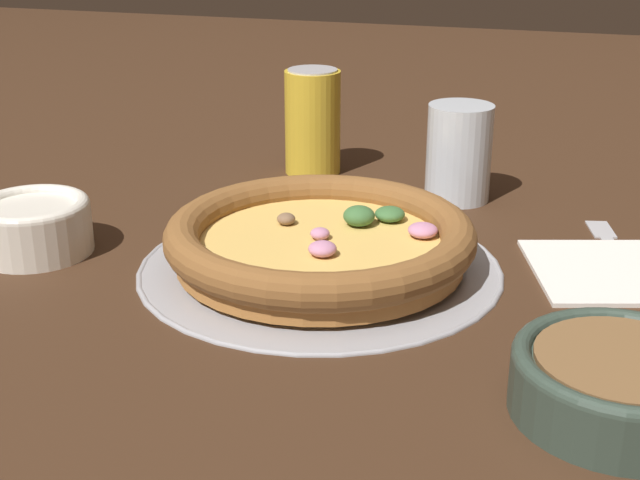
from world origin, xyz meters
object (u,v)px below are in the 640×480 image
object	(u,v)px
drinking_cup	(459,153)
fork	(612,247)
bowl_far	(622,380)
napkin	(610,269)
beverage_can	(313,122)
pizza	(321,240)
pizza_tray	(320,265)
bowl_near	(34,224)

from	to	relation	value
drinking_cup	fork	size ratio (longest dim) A/B	0.65
bowl_far	drinking_cup	world-z (taller)	drinking_cup
bowl_far	fork	world-z (taller)	bowl_far
napkin	beverage_can	bearing A→B (deg)	-121.44
pizza	drinking_cup	world-z (taller)	drinking_cup
drinking_cup	pizza_tray	bearing A→B (deg)	-20.83
drinking_cup	napkin	distance (m)	0.24
drinking_cup	beverage_can	size ratio (longest dim) A/B	0.85
drinking_cup	fork	bearing A→B (deg)	58.79
pizza_tray	beverage_can	size ratio (longest dim) A/B	2.65
pizza	beverage_can	world-z (taller)	beverage_can
pizza	fork	size ratio (longest dim) A/B	1.72
beverage_can	fork	bearing A→B (deg)	66.75
pizza	beverage_can	size ratio (longest dim) A/B	2.24
pizza_tray	pizza	size ratio (longest dim) A/B	1.18
napkin	beverage_can	world-z (taller)	beverage_can
drinking_cup	fork	distance (m)	0.20
pizza_tray	bowl_far	bearing A→B (deg)	56.74
pizza_tray	bowl_near	bearing A→B (deg)	-81.14
bowl_far	napkin	size ratio (longest dim) A/B	0.82
pizza	pizza_tray	bearing A→B (deg)	-48.53
pizza_tray	fork	xyz separation A→B (m)	(-0.13, 0.25, -0.00)
napkin	beverage_can	size ratio (longest dim) A/B	1.41
pizza	bowl_near	size ratio (longest dim) A/B	2.61
pizza	bowl_far	bearing A→B (deg)	56.64
pizza_tray	pizza	world-z (taller)	pizza
bowl_near	drinking_cup	xyz separation A→B (m)	(-0.27, 0.35, 0.02)
pizza_tray	bowl_near	world-z (taller)	bowl_near
fork	pizza_tray	bearing A→B (deg)	103.24
bowl_near	fork	size ratio (longest dim) A/B	0.66
bowl_near	pizza	bearing A→B (deg)	98.93
fork	beverage_can	xyz separation A→B (m)	(-0.15, -0.35, 0.06)
napkin	fork	size ratio (longest dim) A/B	1.08
fork	beverage_can	distance (m)	0.38
bowl_near	bowl_far	bearing A→B (deg)	76.41
pizza_tray	napkin	world-z (taller)	napkin
fork	pizza	bearing A→B (deg)	103.21
bowl_near	beverage_can	distance (m)	0.36
bowl_near	fork	distance (m)	0.55
pizza	fork	world-z (taller)	pizza
drinking_cup	beverage_can	world-z (taller)	beverage_can
napkin	fork	xyz separation A→B (m)	(-0.06, 0.00, -0.00)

